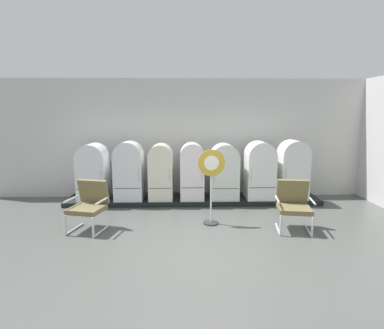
# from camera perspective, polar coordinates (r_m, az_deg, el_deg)

# --- Properties ---
(ground) EXTENTS (12.00, 10.00, 0.05)m
(ground) POSITION_cam_1_polar(r_m,az_deg,el_deg) (5.40, 1.28, -16.12)
(ground) COLOR #484A47
(back_wall) EXTENTS (11.76, 0.12, 3.18)m
(back_wall) POSITION_cam_1_polar(r_m,az_deg,el_deg) (8.55, 0.11, 4.81)
(back_wall) COLOR beige
(back_wall) RESTS_ON ground
(display_plinth) EXTENTS (6.44, 0.95, 0.12)m
(display_plinth) POSITION_cam_1_polar(r_m,az_deg,el_deg) (8.20, 0.24, -6.37)
(display_plinth) COLOR black
(display_plinth) RESTS_ON ground
(refrigerator_0) EXTENTS (0.70, 0.72, 1.41)m
(refrigerator_0) POSITION_cam_1_polar(r_m,az_deg,el_deg) (8.25, -17.53, -1.04)
(refrigerator_0) COLOR white
(refrigerator_0) RESTS_ON display_plinth
(refrigerator_1) EXTENTS (0.70, 0.65, 1.46)m
(refrigerator_1) POSITION_cam_1_polar(r_m,az_deg,el_deg) (8.01, -11.40, -0.86)
(refrigerator_1) COLOR silver
(refrigerator_1) RESTS_ON display_plinth
(refrigerator_2) EXTENTS (0.60, 0.68, 1.40)m
(refrigerator_2) POSITION_cam_1_polar(r_m,az_deg,el_deg) (7.93, -5.68, -1.02)
(refrigerator_2) COLOR silver
(refrigerator_2) RESTS_ON display_plinth
(refrigerator_3) EXTENTS (0.59, 0.67, 1.42)m
(refrigerator_3) POSITION_cam_1_polar(r_m,az_deg,el_deg) (7.91, 0.00, -0.90)
(refrigerator_3) COLOR white
(refrigerator_3) RESTS_ON display_plinth
(refrigerator_4) EXTENTS (0.70, 0.67, 1.40)m
(refrigerator_4) POSITION_cam_1_polar(r_m,az_deg,el_deg) (7.97, 5.87, -1.03)
(refrigerator_4) COLOR silver
(refrigerator_4) RESTS_ON display_plinth
(refrigerator_5) EXTENTS (0.70, 0.72, 1.45)m
(refrigerator_5) POSITION_cam_1_polar(r_m,az_deg,el_deg) (8.16, 12.18, -0.75)
(refrigerator_5) COLOR white
(refrigerator_5) RESTS_ON display_plinth
(refrigerator_6) EXTENTS (0.69, 0.63, 1.49)m
(refrigerator_6) POSITION_cam_1_polar(r_m,az_deg,el_deg) (8.35, 17.86, -0.62)
(refrigerator_6) COLOR white
(refrigerator_6) RESTS_ON display_plinth
(armchair_left) EXTENTS (0.78, 0.81, 0.98)m
(armchair_left) POSITION_cam_1_polar(r_m,az_deg,el_deg) (6.53, -18.18, -6.71)
(armchair_left) COLOR silver
(armchair_left) RESTS_ON ground
(armchair_right) EXTENTS (0.76, 0.77, 0.98)m
(armchair_right) POSITION_cam_1_polar(r_m,az_deg,el_deg) (6.54, 17.94, -6.69)
(armchair_right) COLOR silver
(armchair_right) RESTS_ON ground
(sign_stand) EXTENTS (0.55, 0.32, 1.57)m
(sign_stand) POSITION_cam_1_polar(r_m,az_deg,el_deg) (6.44, 3.51, -3.64)
(sign_stand) COLOR #2D2D30
(sign_stand) RESTS_ON ground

